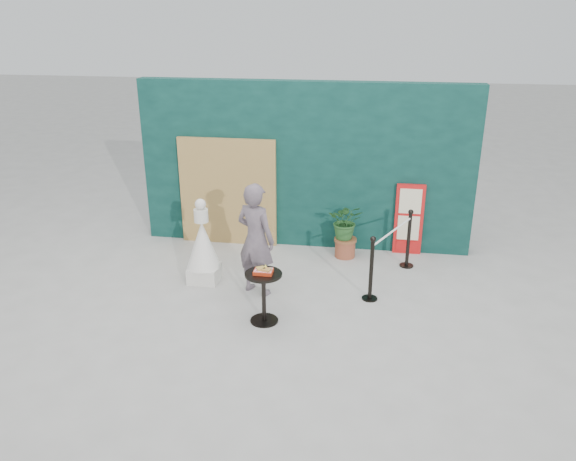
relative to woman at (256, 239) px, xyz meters
name	(u,v)px	position (x,y,z in m)	size (l,w,h in m)	color
ground	(274,329)	(0.47, -1.05, -0.88)	(60.00, 60.00, 0.00)	#ADAAA5
back_wall	(305,166)	(0.47, 2.10, 0.62)	(6.00, 0.30, 3.00)	#092B27
bamboo_fence	(228,192)	(-0.93, 1.89, 0.12)	(1.80, 0.08, 2.00)	tan
woman	(256,239)	(0.00, 0.00, 0.00)	(0.65, 0.42, 1.77)	slate
menu_board	(409,219)	(2.37, 1.90, -0.23)	(0.50, 0.07, 1.30)	red
statue	(203,248)	(-0.92, 0.24, -0.31)	(0.55, 0.55, 1.40)	silver
cafe_table	(264,290)	(0.29, -0.87, -0.39)	(0.52, 0.52, 0.75)	black
food_basket	(264,271)	(0.29, -0.86, -0.10)	(0.26, 0.19, 0.11)	#BA2F13
planter	(346,226)	(1.28, 1.57, -0.30)	(0.59, 0.51, 1.01)	brown
stanchion_barrier	(391,254)	(2.05, 0.68, -0.39)	(0.84, 1.54, 1.03)	black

